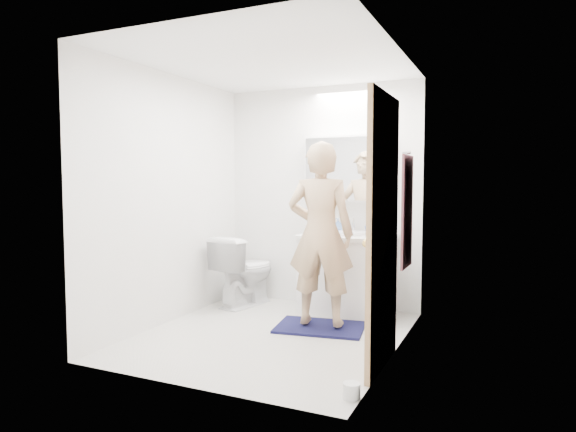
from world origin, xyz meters
The scene contains 23 objects.
floor centered at (0.00, 0.00, 0.00)m, with size 2.50×2.50×0.00m, color silver.
ceiling centered at (0.00, 0.00, 2.40)m, with size 2.50×2.50×0.00m, color white.
wall_back centered at (0.00, 1.25, 1.20)m, with size 2.50×2.50×0.00m, color white.
wall_front centered at (0.00, -1.25, 1.20)m, with size 2.50×2.50×0.00m, color white.
wall_left centered at (-1.10, 0.00, 1.20)m, with size 2.50×2.50×0.00m, color white.
wall_right centered at (1.10, 0.00, 1.20)m, with size 2.50×2.50×0.00m, color white.
vanity_cabinet centered at (0.39, 0.96, 0.39)m, with size 0.90×0.55×0.78m, color white.
countertop centered at (0.39, 0.96, 0.80)m, with size 0.95×0.58×0.04m, color white.
sink_basin centered at (0.39, 0.99, 0.84)m, with size 0.36×0.36×0.03m, color white.
faucet centered at (0.39, 1.19, 0.90)m, with size 0.02×0.02×0.16m, color silver.
medicine_cabinet centered at (0.30, 1.18, 1.50)m, with size 0.88×0.14×0.70m, color white.
mirror_panel centered at (0.30, 1.10, 1.50)m, with size 0.84×0.01×0.66m, color silver.
toilet centered at (-0.75, 0.85, 0.39)m, with size 0.43×0.76×0.78m, color white.
bath_rug centered at (0.33, 0.36, 0.01)m, with size 0.80×0.55×0.02m, color #121239.
person centered at (0.33, 0.36, 0.89)m, with size 0.61×0.40×1.68m, color tan.
door centered at (1.08, -0.35, 1.00)m, with size 0.04×0.80×2.00m, color tan.
door_knob centered at (1.04, -0.65, 0.95)m, with size 0.06×0.06×0.06m, color gold.
towel centered at (1.08, 0.55, 1.10)m, with size 0.02×0.42×1.00m, color #12233B.
towel_hook centered at (1.07, 0.55, 1.62)m, with size 0.02×0.02×0.07m, color silver.
soap_bottle_a centered at (0.06, 1.11, 0.94)m, with size 0.10×0.10×0.25m, color beige.
soap_bottle_b centered at (0.23, 1.15, 0.90)m, with size 0.07×0.07×0.16m, color #5D88C9.
toothbrush_cup centered at (0.58, 1.12, 0.86)m, with size 0.09×0.09×0.09m, color #3859AA.
toilet_paper_roll centered at (1.04, -0.97, 0.05)m, with size 0.11×0.11×0.10m, color white.
Camera 1 is at (1.94, -3.93, 1.37)m, focal length 31.18 mm.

